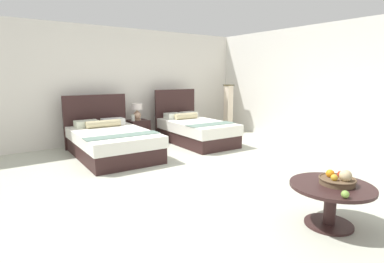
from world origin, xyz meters
TOP-DOWN VIEW (x-y plane):
  - ground_plane at (0.00, 0.00)m, footprint 10.09×10.40m
  - wall_back at (0.00, 3.40)m, footprint 10.09×0.12m
  - wall_side_right at (3.25, 0.40)m, footprint 0.12×6.00m
  - bed_near_window at (-1.05, 2.01)m, footprint 1.46×2.22m
  - bed_near_corner at (1.05, 2.01)m, footprint 1.22×2.09m
  - nightstand at (-0.02, 2.91)m, footprint 0.47×0.48m
  - table_lamp at (-0.02, 2.93)m, footprint 0.26×0.26m
  - vase at (-0.16, 2.87)m, footprint 0.09×0.09m
  - coffee_table at (-0.21, -2.20)m, footprint 0.87×0.87m
  - fruit_bowl at (-0.15, -2.23)m, footprint 0.38×0.38m
  - loose_apple at (-0.45, -2.47)m, footprint 0.08×0.08m
  - floor_lamp_corner at (2.72, 2.67)m, footprint 0.23×0.23m

SIDE VIEW (x-z plane):
  - ground_plane at x=0.00m, z-range -0.02..0.00m
  - nightstand at x=-0.02m, z-range 0.00..0.54m
  - bed_near_window at x=-1.05m, z-range -0.30..0.89m
  - bed_near_corner at x=1.05m, z-range -0.32..0.93m
  - coffee_table at x=-0.21m, z-range 0.11..0.57m
  - loose_apple at x=-0.45m, z-range 0.47..0.54m
  - fruit_bowl at x=-0.15m, z-range 0.43..0.61m
  - vase at x=-0.16m, z-range 0.54..0.69m
  - floor_lamp_corner at x=2.72m, z-range 0.00..1.35m
  - table_lamp at x=-0.02m, z-range 0.57..0.98m
  - wall_back at x=0.00m, z-range 0.00..2.74m
  - wall_side_right at x=3.25m, z-range 0.00..2.74m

